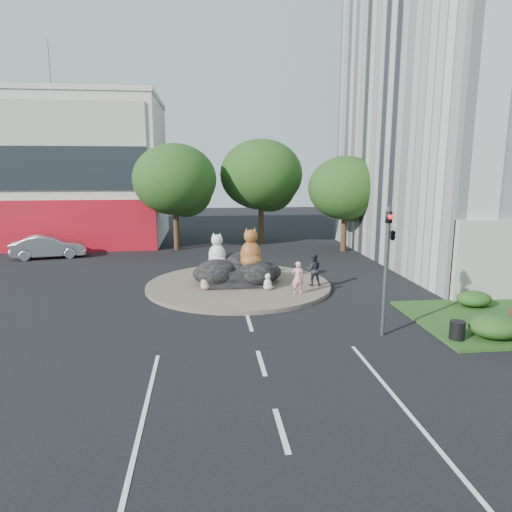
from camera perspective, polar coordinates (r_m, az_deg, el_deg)
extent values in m
plane|color=black|center=(15.67, 0.67, -13.23)|extent=(120.00, 120.00, 0.00)
cylinder|color=brown|center=(25.06, -2.20, -3.64)|extent=(10.00, 10.00, 0.20)
cube|color=silver|center=(45.18, -27.93, 9.21)|extent=(25.00, 12.00, 12.00)
cube|color=silver|center=(45.55, -28.66, 17.00)|extent=(25.20, 12.20, 0.40)
cylinder|color=#595B60|center=(46.88, -24.39, 20.50)|extent=(0.10, 0.10, 5.00)
cylinder|color=#382314|center=(36.53, -9.95, 3.68)|extent=(0.44, 0.44, 3.74)
ellipsoid|color=#133C13|center=(36.25, -10.14, 9.41)|extent=(6.46, 6.46, 5.49)
sphere|color=#133C13|center=(36.74, -8.79, 8.15)|extent=(4.25, 4.25, 4.25)
sphere|color=#133C13|center=(36.02, -11.26, 8.42)|extent=(3.74, 3.74, 3.74)
cylinder|color=#382314|center=(38.73, 0.64, 4.42)|extent=(0.44, 0.44, 3.96)
ellipsoid|color=#133C13|center=(38.48, 0.65, 10.15)|extent=(6.84, 6.84, 5.81)
sphere|color=#133C13|center=(39.11, 1.73, 8.84)|extent=(4.50, 4.50, 4.50)
sphere|color=#133C13|center=(38.12, -0.35, 9.19)|extent=(3.96, 3.96, 3.96)
cylinder|color=#382314|center=(36.16, 10.93, 3.22)|extent=(0.44, 0.44, 3.30)
ellipsoid|color=#133C13|center=(35.88, 11.12, 8.32)|extent=(5.70, 5.70, 4.84)
sphere|color=#133C13|center=(36.64, 12.04, 7.17)|extent=(3.75, 3.75, 3.75)
sphere|color=#133C13|center=(35.41, 10.15, 7.47)|extent=(3.30, 3.30, 3.30)
ellipsoid|color=#133C13|center=(19.53, 27.74, -7.78)|extent=(2.00, 1.60, 0.90)
ellipsoid|color=#133C13|center=(23.39, 25.59, -4.85)|extent=(1.60, 1.28, 0.72)
cylinder|color=#595B60|center=(17.98, 15.88, -2.06)|extent=(0.14, 0.14, 5.00)
imported|color=black|center=(17.69, 16.17, 3.32)|extent=(0.21, 0.26, 1.30)
imported|color=black|center=(17.79, 16.73, 2.68)|extent=(0.26, 1.24, 0.50)
sphere|color=red|center=(17.47, 16.48, 4.70)|extent=(0.18, 0.18, 0.18)
cylinder|color=#595B60|center=(26.77, 27.17, 4.59)|extent=(0.18, 0.18, 8.00)
cylinder|color=#595B60|center=(26.17, 26.08, 13.36)|extent=(2.00, 0.12, 0.12)
cube|color=silver|center=(25.65, 24.12, 13.36)|extent=(0.50, 0.22, 0.12)
imported|color=pink|center=(22.84, 5.24, -2.72)|extent=(0.63, 0.44, 1.66)
imported|color=black|center=(24.56, 7.19, -1.69)|extent=(0.91, 0.74, 1.74)
imported|color=#A7AAAF|center=(36.07, -24.47, 1.08)|extent=(5.25, 2.68, 1.65)
cylinder|color=black|center=(18.79, 23.85, -8.48)|extent=(0.73, 0.73, 0.70)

